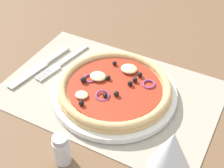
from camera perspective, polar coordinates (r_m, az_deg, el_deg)
name	(u,v)px	position (r cm, az deg, el deg)	size (l,w,h in cm)	color
ground_plane	(110,96)	(76.94, -0.31, -2.12)	(190.00, 140.00, 2.40)	brown
placemat	(110,92)	(75.99, -0.31, -1.35)	(48.69, 32.45, 0.40)	#A39984
plate	(115,93)	(74.31, 0.45, -1.61)	(28.04, 28.04, 1.38)	silver
pizza	(115,87)	(73.16, 0.44, -0.57)	(25.56, 25.56, 2.64)	tan
fork	(61,64)	(84.36, -8.83, 3.50)	(4.70, 17.98, 0.44)	silver
knife	(40,67)	(84.33, -12.40, 2.96)	(4.71, 20.02, 0.62)	silver
wine_glass	(171,154)	(52.71, 10.13, -11.82)	(7.20, 7.20, 14.90)	silver
pepper_shaker	(62,150)	(61.69, -8.72, -11.17)	(3.20, 3.20, 6.70)	silver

